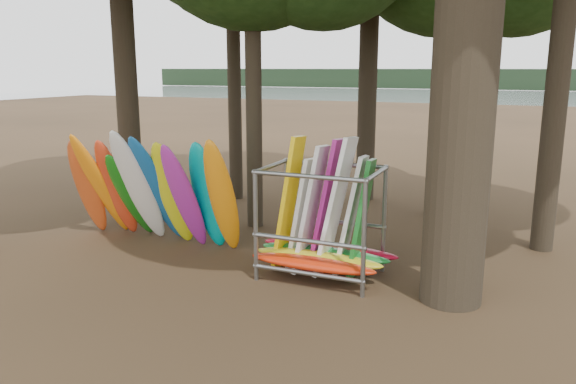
% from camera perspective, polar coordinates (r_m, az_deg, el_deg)
% --- Properties ---
extents(ground, '(120.00, 120.00, 0.00)m').
position_cam_1_polar(ground, '(11.94, -3.60, -7.95)').
color(ground, '#47331E').
rests_on(ground, ground).
extents(lake, '(160.00, 160.00, 0.00)m').
position_cam_1_polar(lake, '(70.27, 19.37, 8.39)').
color(lake, gray).
rests_on(lake, ground).
extents(far_shore, '(160.00, 4.00, 4.00)m').
position_cam_1_polar(far_shore, '(120.09, 21.31, 10.62)').
color(far_shore, black).
rests_on(far_shore, ground).
extents(kayak_row, '(4.56, 2.04, 3.00)m').
position_cam_1_polar(kayak_row, '(13.60, -13.57, 0.01)').
color(kayak_row, '#CE4A1A').
rests_on(kayak_row, ground).
extents(storage_rack, '(3.00, 1.55, 2.90)m').
position_cam_1_polar(storage_rack, '(11.36, 3.42, -3.47)').
color(storage_rack, slate).
rests_on(storage_rack, ground).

